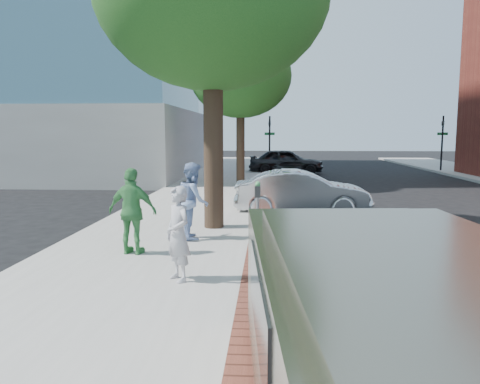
# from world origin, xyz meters

# --- Properties ---
(ground) EXTENTS (120.00, 120.00, 0.00)m
(ground) POSITION_xyz_m (0.00, 0.00, 0.00)
(ground) COLOR black
(ground) RESTS_ON ground
(sidewalk) EXTENTS (5.00, 60.00, 0.15)m
(sidewalk) POSITION_xyz_m (-1.50, 8.00, 0.07)
(sidewalk) COLOR #9E9991
(sidewalk) RESTS_ON ground
(brick_strip) EXTENTS (0.60, 60.00, 0.01)m
(brick_strip) POSITION_xyz_m (0.70, 8.00, 0.15)
(brick_strip) COLOR brown
(brick_strip) RESTS_ON sidewalk
(curb) EXTENTS (0.10, 60.00, 0.15)m
(curb) POSITION_xyz_m (1.05, 8.00, 0.07)
(curb) COLOR gray
(curb) RESTS_ON ground
(office_base) EXTENTS (18.20, 22.20, 4.00)m
(office_base) POSITION_xyz_m (-13.00, 22.00, 2.00)
(office_base) COLOR gray
(office_base) RESTS_ON ground
(signal_near) EXTENTS (0.70, 0.15, 3.80)m
(signal_near) POSITION_xyz_m (0.90, 22.00, 2.25)
(signal_near) COLOR black
(signal_near) RESTS_ON ground
(signal_far) EXTENTS (0.70, 0.15, 3.80)m
(signal_far) POSITION_xyz_m (12.50, 22.00, 2.25)
(signal_far) COLOR black
(signal_far) RESTS_ON ground
(tree_far) EXTENTS (4.80, 4.80, 7.14)m
(tree_far) POSITION_xyz_m (-0.50, 12.00, 5.30)
(tree_far) COLOR black
(tree_far) RESTS_ON sidewalk
(parking_meter) EXTENTS (0.12, 0.32, 1.47)m
(parking_meter) POSITION_xyz_m (0.63, -0.41, 1.21)
(parking_meter) COLOR gray
(parking_meter) RESTS_ON sidewalk
(person_gray) EXTENTS (0.68, 0.71, 1.63)m
(person_gray) POSITION_xyz_m (-0.67, -2.70, 0.96)
(person_gray) COLOR #AFAFB4
(person_gray) RESTS_ON sidewalk
(person_officer) EXTENTS (0.87, 1.02, 1.82)m
(person_officer) POSITION_xyz_m (-0.93, 0.55, 1.06)
(person_officer) COLOR #8099C7
(person_officer) RESTS_ON sidewalk
(person_green) EXTENTS (1.12, 0.62, 1.80)m
(person_green) POSITION_xyz_m (-1.95, -0.99, 1.05)
(person_green) COLOR #43934D
(person_green) RESTS_ON sidewalk
(sedan_silver) EXTENTS (4.40, 1.57, 1.45)m
(sedan_silver) POSITION_xyz_m (1.95, 4.95, 0.72)
(sedan_silver) COLOR #BABDC2
(sedan_silver) RESTS_ON ground
(bg_car) EXTENTS (4.92, 2.19, 1.64)m
(bg_car) POSITION_xyz_m (2.00, 20.32, 0.82)
(bg_car) COLOR black
(bg_car) RESTS_ON ground
(van) EXTENTS (2.37, 5.29, 1.90)m
(van) POSITION_xyz_m (1.79, -6.94, 1.04)
(van) COLOR gray
(van) RESTS_ON ground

